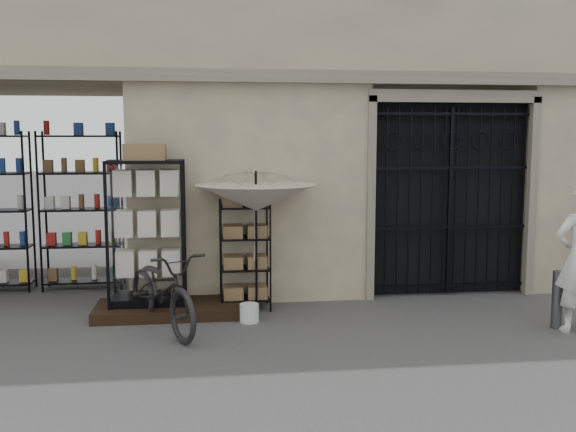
{
  "coord_description": "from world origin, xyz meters",
  "views": [
    {
      "loc": [
        -1.88,
        -7.1,
        2.41
      ],
      "look_at": [
        -0.8,
        1.4,
        1.35
      ],
      "focal_mm": 40.0,
      "sensor_mm": 36.0,
      "label": 1
    }
  ],
  "objects": [
    {
      "name": "ground",
      "position": [
        0.0,
        0.0,
        0.0
      ],
      "size": [
        80.0,
        80.0,
        0.0
      ],
      "primitive_type": "plane",
      "color": "#252529",
      "rests_on": "ground"
    },
    {
      "name": "main_building",
      "position": [
        0.0,
        4.0,
        4.5
      ],
      "size": [
        14.0,
        4.0,
        9.0
      ],
      "primitive_type": "cube",
      "color": "tan",
      "rests_on": "ground"
    },
    {
      "name": "shop_recess",
      "position": [
        -4.5,
        2.8,
        1.5
      ],
      "size": [
        3.0,
        1.7,
        3.0
      ],
      "primitive_type": "cube",
      "color": "black",
      "rests_on": "ground"
    },
    {
      "name": "shop_shelving",
      "position": [
        -4.55,
        3.3,
        1.25
      ],
      "size": [
        2.7,
        0.5,
        2.5
      ],
      "primitive_type": "cube",
      "color": "black",
      "rests_on": "ground"
    },
    {
      "name": "iron_gate",
      "position": [
        1.75,
        2.28,
        1.5
      ],
      "size": [
        2.5,
        0.21,
        3.0
      ],
      "color": "black",
      "rests_on": "ground"
    },
    {
      "name": "step_platform",
      "position": [
        -2.4,
        1.55,
        0.07
      ],
      "size": [
        2.0,
        0.9,
        0.15
      ],
      "primitive_type": "cube",
      "color": "black",
      "rests_on": "ground"
    },
    {
      "name": "display_cabinet",
      "position": [
        -2.69,
        1.63,
        1.03
      ],
      "size": [
        1.09,
        0.82,
        2.12
      ],
      "rotation": [
        0.0,
        0.0,
        -0.25
      ],
      "color": "black",
      "rests_on": "step_platform"
    },
    {
      "name": "wire_rack",
      "position": [
        -1.37,
        1.74,
        0.75
      ],
      "size": [
        0.78,
        0.66,
        1.54
      ],
      "rotation": [
        0.0,
        0.0,
        0.3
      ],
      "color": "black",
      "rests_on": "ground"
    },
    {
      "name": "market_umbrella",
      "position": [
        -1.22,
        1.55,
        1.69
      ],
      "size": [
        1.84,
        1.85,
        2.34
      ],
      "rotation": [
        0.0,
        0.0,
        0.34
      ],
      "color": "black",
      "rests_on": "ground"
    },
    {
      "name": "white_bucket",
      "position": [
        -1.35,
        1.06,
        0.12
      ],
      "size": [
        0.3,
        0.3,
        0.24
      ],
      "primitive_type": "cylinder",
      "rotation": [
        0.0,
        0.0,
        -0.2
      ],
      "color": "silver",
      "rests_on": "ground"
    },
    {
      "name": "bicycle",
      "position": [
        -2.45,
        0.86,
        0.0
      ],
      "size": [
        1.06,
        1.22,
        1.96
      ],
      "primitive_type": "imported",
      "rotation": [
        0.0,
        0.0,
        0.45
      ],
      "color": "black",
      "rests_on": "ground"
    },
    {
      "name": "steel_bollard",
      "position": [
        2.49,
        0.31,
        0.37
      ],
      "size": [
        0.18,
        0.18,
        0.74
      ],
      "primitive_type": "cylinder",
      "rotation": [
        0.0,
        0.0,
        -0.42
      ],
      "color": "#4B4D50",
      "rests_on": "ground"
    }
  ]
}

